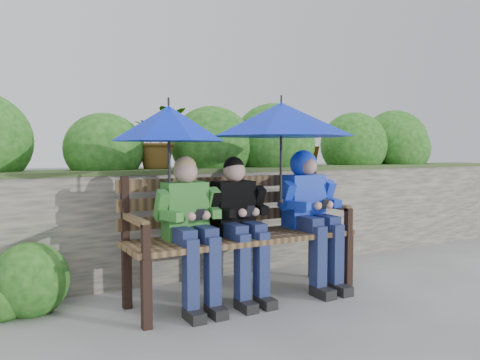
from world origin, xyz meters
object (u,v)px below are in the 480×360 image
park_bench (239,227)px  umbrella_right (281,120)px  boy_middle (239,219)px  umbrella_left (169,124)px  boy_left (190,222)px  boy_right (310,205)px

park_bench → umbrella_right: umbrella_right is taller
boy_middle → umbrella_left: size_ratio=1.34×
boy_middle → umbrella_right: size_ratio=0.97×
boy_left → umbrella_right: bearing=-0.8°
umbrella_left → boy_middle: bearing=-5.8°
boy_right → boy_middle: bearing=-179.4°
boy_right → umbrella_left: umbrella_left is taller
boy_right → umbrella_left: 1.45m
boy_left → umbrella_left: 0.76m
boy_left → boy_middle: boy_left is taller
boy_middle → boy_right: boy_right is taller
umbrella_right → boy_middle: bearing=178.3°
boy_right → umbrella_right: size_ratio=1.01×
umbrella_left → park_bench: bearing=3.1°
boy_middle → umbrella_right: 0.89m
umbrella_left → umbrella_right: (0.96, -0.07, 0.06)m
boy_left → umbrella_right: 1.14m
boy_left → boy_middle: (0.42, 0.00, -0.00)m
umbrella_right → park_bench: bearing=163.7°
boy_right → park_bench: bearing=173.0°
park_bench → boy_left: bearing=-169.0°
park_bench → boy_middle: 0.13m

